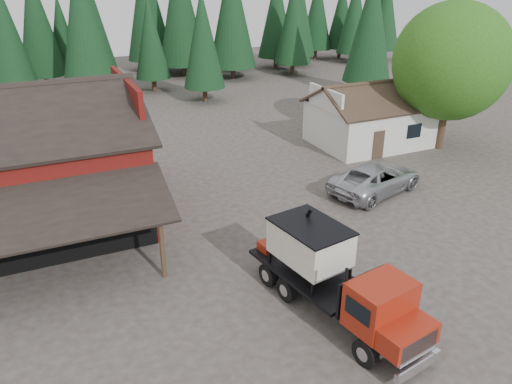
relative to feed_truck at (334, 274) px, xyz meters
name	(u,v)px	position (x,y,z in m)	size (l,w,h in m)	color
ground	(302,271)	(0.39, 2.91, -1.72)	(120.00, 120.00, 0.00)	#3F3631
red_barn	(13,175)	(-10.61, 12.82, 0.97)	(12.80, 13.63, 7.18)	maroon
farmhouse	(371,121)	(13.39, 15.91, -0.06)	(8.60, 6.42, 4.65)	silver
deciduous_tree	(452,66)	(17.40, 12.88, 4.18)	(8.00, 8.00, 10.20)	#382619
conifer_backdrop	(120,83)	(0.39, 44.91, -1.72)	(76.00, 16.00, 16.00)	black
near_pine_b	(203,39)	(6.39, 32.91, 4.16)	(3.96, 3.96, 10.40)	#382619
near_pine_c	(371,24)	(22.39, 28.91, 5.17)	(4.84, 4.84, 12.40)	#382619
near_pine_d	(83,23)	(-3.61, 36.91, 5.67)	(5.28, 5.28, 13.40)	#382619
feed_truck	(334,274)	(0.00, 0.00, 0.00)	(3.51, 8.42, 3.69)	black
silver_car	(376,178)	(8.39, 8.46, -0.86)	(2.87, 6.22, 1.73)	#B7BABF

